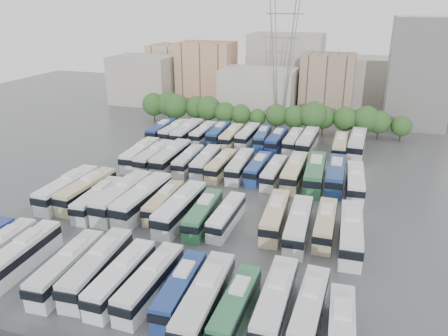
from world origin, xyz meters
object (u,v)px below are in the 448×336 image
(bus_r0_s5, at_px, (98,267))
(bus_r3_s8, at_px, (277,140))
(bus_r0_s11, at_px, (275,302))
(bus_r3_s9, at_px, (293,141))
(bus_r1_s12, at_px, (325,224))
(bus_r0_s10, at_px, (236,306))
(bus_r2_s2, at_px, (155,156))
(bus_r3_s5, at_px, (232,136))
(bus_r0_s6, at_px, (121,277))
(bus_r1_s10, at_px, (275,216))
(electricity_pylon, at_px, (283,48))
(bus_r2_s9, at_px, (274,172))
(bus_r3_s7, at_px, (262,137))
(bus_r1_s2, at_px, (98,199))
(bus_r1_s11, at_px, (298,224))
(bus_r2_s1, at_px, (140,154))
(bus_r2_s11, at_px, (315,173))
(bus_r3_s10, at_px, (308,142))
(bus_r3_s1, at_px, (175,131))
(bus_r3_s4, at_px, (219,133))
(bus_r2_s6, at_px, (221,165))
(bus_r2_s10, at_px, (294,171))
(bus_r1_s3, at_px, (123,196))
(bus_r0_s13, at_px, (341,333))
(bus_r0_s4, at_px, (68,267))
(bus_r2_s5, at_px, (206,162))
(bus_r2_s12, at_px, (336,174))
(bus_r0_s9, at_px, (205,299))
(apartment_tower, at_px, (419,73))
(bus_r3_s2, at_px, (187,132))
(bus_r1_s0, at_px, (68,189))
(bus_r2_s7, at_px, (240,166))
(bus_r0_s7, at_px, (150,282))
(bus_r1_s1, at_px, (87,190))
(bus_r1_s13, at_px, (351,232))
(bus_r3_s0, at_px, (161,130))
(bus_r0_s8, at_px, (180,289))
(bus_r2_s8, at_px, (258,168))
(bus_r1_s5, at_px, (164,202))
(bus_r1_s8, at_px, (227,216))
(bus_r2_s3, at_px, (171,157))
(bus_r3_s6, at_px, (248,135))
(bus_r1_s4, at_px, (143,199))

(bus_r0_s5, height_order, bus_r3_s8, bus_r0_s5)
(bus_r0_s11, distance_m, bus_r3_s9, 53.67)
(bus_r1_s12, bearing_deg, bus_r0_s10, -109.43)
(bus_r2_s2, distance_m, bus_r3_s9, 29.55)
(bus_r3_s5, xyz_separation_m, bus_r3_s8, (9.91, 0.14, -0.02))
(bus_r0_s6, bearing_deg, bus_r1_s10, 55.97)
(electricity_pylon, bearing_deg, bus_r2_s9, -81.08)
(bus_r1_s10, xyz_separation_m, bus_r3_s7, (-9.86, 36.21, -0.16))
(bus_r1_s2, height_order, bus_r3_s5, bus_r3_s5)
(bus_r1_s11, height_order, bus_r2_s1, bus_r2_s1)
(bus_r0_s6, relative_size, bus_r3_s9, 1.00)
(bus_r2_s11, bearing_deg, bus_r3_s10, 99.12)
(bus_r3_s1, distance_m, bus_r3_s4, 10.06)
(bus_r2_s6, height_order, bus_r2_s10, bus_r2_s10)
(bus_r2_s1, height_order, bus_r2_s10, bus_r2_s10)
(bus_r0_s5, bearing_deg, bus_r0_s10, -8.74)
(bus_r1_s3, height_order, bus_r3_s7, bus_r1_s3)
(bus_r0_s5, relative_size, bus_r3_s8, 1.07)
(electricity_pylon, relative_size, bus_r2_s9, 3.04)
(bus_r0_s13, relative_size, bus_r3_s8, 0.95)
(bus_r0_s5, distance_m, bus_r1_s3, 18.24)
(bus_r0_s4, distance_m, bus_r2_s6, 36.48)
(bus_r2_s5, height_order, bus_r2_s12, bus_r2_s12)
(bus_r0_s9, relative_size, bus_r2_s1, 1.01)
(apartment_tower, bearing_deg, bus_r3_s10, -128.90)
(bus_r2_s5, bearing_deg, bus_r3_s2, 119.95)
(bus_r0_s9, bearing_deg, bus_r1_s0, 146.13)
(bus_r1_s3, bearing_deg, bus_r2_s7, 55.63)
(apartment_tower, xyz_separation_m, bus_r0_s7, (-32.30, -81.39, -11.21))
(bus_r0_s9, bearing_deg, bus_r1_s1, 142.43)
(apartment_tower, bearing_deg, bus_r0_s5, -115.77)
(bus_r2_s5, height_order, bus_r3_s1, bus_r2_s5)
(bus_r0_s7, bearing_deg, bus_r0_s11, 5.04)
(bus_r1_s3, relative_size, bus_r2_s10, 1.06)
(bus_r0_s11, bearing_deg, bus_r1_s13, 68.29)
(bus_r1_s2, relative_size, bus_r3_s8, 0.99)
(bus_r2_s12, bearing_deg, bus_r3_s0, 157.10)
(apartment_tower, distance_m, bus_r3_s0, 63.42)
(bus_r1_s2, xyz_separation_m, bus_r3_s9, (23.31, 37.55, -0.00))
(bus_r2_s2, bearing_deg, bus_r0_s4, -78.17)
(bus_r0_s4, xyz_separation_m, bus_r0_s8, (13.34, 0.29, -0.17))
(bus_r2_s5, distance_m, bus_r2_s8, 9.76)
(bus_r3_s5, bearing_deg, bus_r3_s7, 15.01)
(bus_r1_s5, relative_size, bus_r1_s8, 1.00)
(bus_r2_s3, bearing_deg, bus_r3_s6, 61.72)
(bus_r1_s4, relative_size, bus_r3_s4, 1.15)
(bus_r1_s13, height_order, bus_r3_s0, bus_r1_s13)
(bus_r0_s10, bearing_deg, bus_r3_s6, 105.04)
(electricity_pylon, relative_size, bus_r1_s10, 2.82)
(bus_r2_s2, bearing_deg, bus_r1_s10, -31.77)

